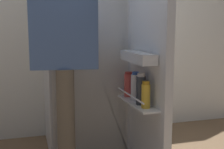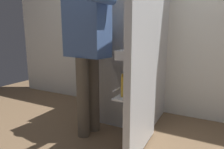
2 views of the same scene
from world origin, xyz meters
name	(u,v)px [view 1 (image 1 of 2)]	position (x,y,z in m)	size (l,w,h in m)	color
refrigerator	(87,48)	(0.03, 0.52, 0.88)	(0.70, 1.29, 1.76)	silver
person	(66,44)	(-0.22, 0.00, 0.95)	(0.54, 0.77, 1.58)	#665B4C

